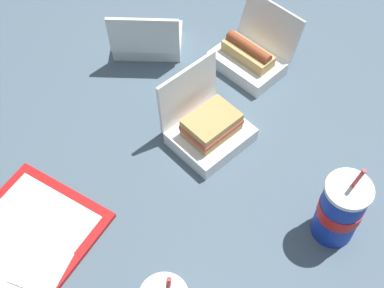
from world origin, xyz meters
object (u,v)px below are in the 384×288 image
at_px(clamshell_hotdog_corner, 148,37).
at_px(clamshell_hotdog_back, 250,56).
at_px(food_tray, 13,253).
at_px(clamshell_sandwich_center, 209,128).
at_px(soda_cup_left, 340,210).

relative_size(clamshell_hotdog_corner, clamshell_hotdog_back, 1.04).
bearing_deg(food_tray, clamshell_hotdog_back, -15.31).
bearing_deg(clamshell_sandwich_center, clamshell_hotdog_corner, 55.29).
bearing_deg(soda_cup_left, food_tray, 123.54).
xyz_separation_m(clamshell_hotdog_corner, clamshell_sandwich_center, (-0.20, -0.29, 0.00)).
height_order(food_tray, clamshell_hotdog_back, clamshell_hotdog_back).
xyz_separation_m(food_tray, clamshell_hotdog_corner, (0.67, 0.08, 0.03)).
bearing_deg(clamshell_hotdog_corner, food_tray, -173.54).
bearing_deg(clamshell_hotdog_back, soda_cup_left, -134.66).
xyz_separation_m(food_tray, soda_cup_left, (0.37, -0.56, 0.08)).
height_order(clamshell_sandwich_center, soda_cup_left, soda_cup_left).
bearing_deg(soda_cup_left, clamshell_sandwich_center, 75.63).
height_order(clamshell_sandwich_center, clamshell_hotdog_back, clamshell_sandwich_center).
bearing_deg(clamshell_hotdog_corner, clamshell_hotdog_back, -76.29).
bearing_deg(soda_cup_left, clamshell_hotdog_corner, 65.47).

